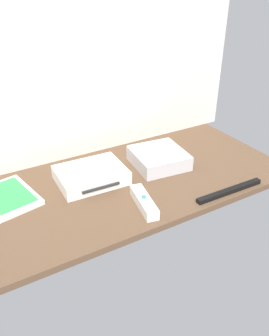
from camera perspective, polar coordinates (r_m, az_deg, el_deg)
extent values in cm
cube|color=brown|center=(113.22, 0.00, -2.19)|extent=(100.00, 48.00, 2.00)
cube|color=silver|center=(120.86, -6.12, 16.78)|extent=(110.00, 1.20, 64.00)
cube|color=white|center=(111.25, -7.12, -1.15)|extent=(21.70, 16.93, 4.40)
cube|color=#2D2D2D|center=(104.71, -5.49, -3.22)|extent=(12.01, 1.14, 0.80)
cube|color=silver|center=(119.85, 3.99, 1.62)|extent=(18.76, 18.76, 5.00)
cube|color=silver|center=(118.62, 4.03, 2.75)|extent=(18.01, 18.01, 0.30)
cube|color=white|center=(109.32, -19.90, -4.47)|extent=(16.94, 21.22, 1.40)
cube|color=green|center=(108.90, -19.97, -4.14)|extent=(14.03, 18.15, 0.16)
cube|color=white|center=(99.46, 1.55, -5.56)|extent=(6.36, 15.21, 3.00)
cylinder|color=#387FDB|center=(98.48, 1.56, -4.76)|extent=(1.40, 1.40, 0.40)
cube|color=black|center=(109.39, 15.29, -3.61)|extent=(24.03, 2.34, 1.40)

